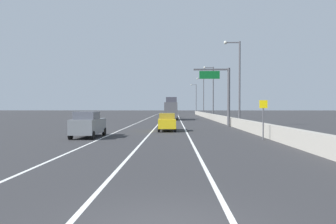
{
  "coord_description": "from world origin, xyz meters",
  "views": [
    {
      "loc": [
        0.22,
        -5.98,
        2.48
      ],
      "look_at": [
        -0.65,
        41.65,
        1.72
      ],
      "focal_mm": 32.99,
      "sensor_mm": 36.0,
      "label": 1
    }
  ],
  "objects_px": {
    "speed_advisory_sign": "(263,117)",
    "box_truck": "(171,109)",
    "lamp_post_right_fifth": "(196,97)",
    "overhead_sign_gantry": "(223,90)",
    "lamp_post_right_second": "(238,78)",
    "car_white_1": "(171,114)",
    "lamp_post_right_third": "(212,89)",
    "car_yellow_2": "(167,122)",
    "car_gray_0": "(88,125)",
    "lamp_post_right_fourth": "(203,94)"
  },
  "relations": [
    {
      "from": "speed_advisory_sign",
      "to": "car_white_1",
      "type": "xyz_separation_m",
      "value": [
        -7.33,
        46.34,
        -0.8
      ]
    },
    {
      "from": "overhead_sign_gantry",
      "to": "speed_advisory_sign",
      "type": "distance_m",
      "value": 16.58
    },
    {
      "from": "lamp_post_right_third",
      "to": "car_yellow_2",
      "type": "distance_m",
      "value": 33.99
    },
    {
      "from": "lamp_post_right_second",
      "to": "car_white_1",
      "type": "distance_m",
      "value": 31.86
    },
    {
      "from": "lamp_post_right_third",
      "to": "lamp_post_right_second",
      "type": "bearing_deg",
      "value": -89.62
    },
    {
      "from": "lamp_post_right_fourth",
      "to": "car_white_1",
      "type": "height_order",
      "value": "lamp_post_right_fourth"
    },
    {
      "from": "car_white_1",
      "to": "overhead_sign_gantry",
      "type": "bearing_deg",
      "value": -77.08
    },
    {
      "from": "lamp_post_right_fifth",
      "to": "car_yellow_2",
      "type": "bearing_deg",
      "value": -96.11
    },
    {
      "from": "lamp_post_right_fifth",
      "to": "car_white_1",
      "type": "distance_m",
      "value": 45.48
    },
    {
      "from": "lamp_post_right_fourth",
      "to": "lamp_post_right_second",
      "type": "bearing_deg",
      "value": -90.28
    },
    {
      "from": "car_yellow_2",
      "to": "box_truck",
      "type": "height_order",
      "value": "box_truck"
    },
    {
      "from": "lamp_post_right_fifth",
      "to": "speed_advisory_sign",
      "type": "bearing_deg",
      "value": -90.84
    },
    {
      "from": "overhead_sign_gantry",
      "to": "car_gray_0",
      "type": "xyz_separation_m",
      "value": [
        -13.3,
        -14.65,
        -3.68
      ]
    },
    {
      "from": "lamp_post_right_fourth",
      "to": "lamp_post_right_fifth",
      "type": "height_order",
      "value": "same"
    },
    {
      "from": "car_white_1",
      "to": "box_truck",
      "type": "height_order",
      "value": "box_truck"
    },
    {
      "from": "speed_advisory_sign",
      "to": "car_gray_0",
      "type": "distance_m",
      "value": 13.86
    },
    {
      "from": "car_gray_0",
      "to": "car_yellow_2",
      "type": "bearing_deg",
      "value": 47.68
    },
    {
      "from": "car_gray_0",
      "to": "overhead_sign_gantry",
      "type": "bearing_deg",
      "value": 47.76
    },
    {
      "from": "lamp_post_right_fifth",
      "to": "car_gray_0",
      "type": "bearing_deg",
      "value": -99.61
    },
    {
      "from": "lamp_post_right_second",
      "to": "car_gray_0",
      "type": "height_order",
      "value": "lamp_post_right_second"
    },
    {
      "from": "lamp_post_right_third",
      "to": "overhead_sign_gantry",
      "type": "bearing_deg",
      "value": -93.89
    },
    {
      "from": "speed_advisory_sign",
      "to": "lamp_post_right_second",
      "type": "height_order",
      "value": "lamp_post_right_second"
    },
    {
      "from": "lamp_post_right_third",
      "to": "car_white_1",
      "type": "relative_size",
      "value": 2.36
    },
    {
      "from": "lamp_post_right_fourth",
      "to": "car_white_1",
      "type": "relative_size",
      "value": 2.36
    },
    {
      "from": "overhead_sign_gantry",
      "to": "car_white_1",
      "type": "height_order",
      "value": "overhead_sign_gantry"
    },
    {
      "from": "car_gray_0",
      "to": "box_truck",
      "type": "distance_m",
      "value": 35.75
    },
    {
      "from": "box_truck",
      "to": "lamp_post_right_third",
      "type": "bearing_deg",
      "value": 26.35
    },
    {
      "from": "lamp_post_right_fifth",
      "to": "car_gray_0",
      "type": "relative_size",
      "value": 2.37
    },
    {
      "from": "lamp_post_right_third",
      "to": "box_truck",
      "type": "xyz_separation_m",
      "value": [
        -8.47,
        -4.19,
        -4.18
      ]
    },
    {
      "from": "car_gray_0",
      "to": "box_truck",
      "type": "xyz_separation_m",
      "value": [
        6.51,
        35.13,
        1.0
      ]
    },
    {
      "from": "speed_advisory_sign",
      "to": "box_truck",
      "type": "height_order",
      "value": "box_truck"
    },
    {
      "from": "speed_advisory_sign",
      "to": "box_truck",
      "type": "bearing_deg",
      "value": 101.12
    },
    {
      "from": "car_gray_0",
      "to": "car_yellow_2",
      "type": "xyz_separation_m",
      "value": [
        6.28,
        6.9,
        -0.12
      ]
    },
    {
      "from": "lamp_post_right_second",
      "to": "overhead_sign_gantry",
      "type": "bearing_deg",
      "value": 175.09
    },
    {
      "from": "speed_advisory_sign",
      "to": "car_gray_0",
      "type": "xyz_separation_m",
      "value": [
        -13.74,
        1.66,
        -0.71
      ]
    },
    {
      "from": "speed_advisory_sign",
      "to": "lamp_post_right_fifth",
      "type": "bearing_deg",
      "value": 89.16
    },
    {
      "from": "speed_advisory_sign",
      "to": "lamp_post_right_third",
      "type": "relative_size",
      "value": 0.27
    },
    {
      "from": "car_yellow_2",
      "to": "car_gray_0",
      "type": "bearing_deg",
      "value": -132.32
    },
    {
      "from": "lamp_post_right_second",
      "to": "car_gray_0",
      "type": "xyz_separation_m",
      "value": [
        -15.14,
        -14.49,
        -5.17
      ]
    },
    {
      "from": "box_truck",
      "to": "overhead_sign_gantry",
      "type": "bearing_deg",
      "value": -71.67
    },
    {
      "from": "lamp_post_right_third",
      "to": "car_gray_0",
      "type": "bearing_deg",
      "value": -110.85
    },
    {
      "from": "lamp_post_right_fourth",
      "to": "car_white_1",
      "type": "xyz_separation_m",
      "value": [
        -8.97,
        -19.5,
        -5.26
      ]
    },
    {
      "from": "lamp_post_right_fifth",
      "to": "lamp_post_right_fourth",
      "type": "bearing_deg",
      "value": -89.28
    },
    {
      "from": "car_gray_0",
      "to": "car_yellow_2",
      "type": "height_order",
      "value": "car_gray_0"
    },
    {
      "from": "overhead_sign_gantry",
      "to": "lamp_post_right_fourth",
      "type": "height_order",
      "value": "lamp_post_right_fourth"
    },
    {
      "from": "box_truck",
      "to": "speed_advisory_sign",
      "type": "bearing_deg",
      "value": -78.88
    },
    {
      "from": "lamp_post_right_second",
      "to": "car_yellow_2",
      "type": "height_order",
      "value": "lamp_post_right_second"
    },
    {
      "from": "overhead_sign_gantry",
      "to": "lamp_post_right_fifth",
      "type": "height_order",
      "value": "lamp_post_right_fifth"
    },
    {
      "from": "speed_advisory_sign",
      "to": "car_yellow_2",
      "type": "relative_size",
      "value": 0.68
    },
    {
      "from": "car_gray_0",
      "to": "lamp_post_right_fourth",
      "type": "bearing_deg",
      "value": 76.52
    }
  ]
}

